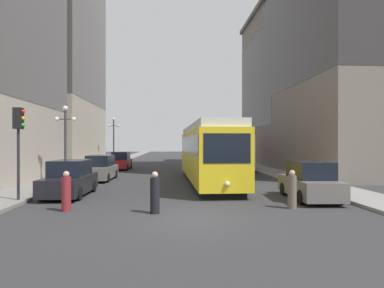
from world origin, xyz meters
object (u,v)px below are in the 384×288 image
(streetcar, at_px, (207,152))
(parked_car_left_near, at_px, (100,169))
(lamp_post_left_near, at_px, (65,131))
(lamp_post_left_far, at_px, (114,134))
(pedestrian_crossing_near, at_px, (292,191))
(pedestrian_crossing_far, at_px, (155,194))
(parked_car_left_far, at_px, (70,179))
(traffic_light_near_left, at_px, (19,129))
(pedestrian_on_sidewalk, at_px, (66,193))
(transit_bus, at_px, (226,150))
(parked_car_left_mid, at_px, (121,161))
(parked_car_right_far, at_px, (309,182))

(streetcar, bearing_deg, parked_car_left_near, 164.00)
(lamp_post_left_near, distance_m, lamp_post_left_far, 18.95)
(pedestrian_crossing_near, bearing_deg, pedestrian_crossing_far, -65.38)
(parked_car_left_far, height_order, lamp_post_left_far, lamp_post_left_far)
(parked_car_left_near, relative_size, lamp_post_left_near, 0.92)
(parked_car_left_far, distance_m, lamp_post_left_near, 6.30)
(traffic_light_near_left, bearing_deg, pedestrian_on_sidewalk, -36.47)
(transit_bus, distance_m, parked_car_left_far, 20.74)
(parked_car_left_mid, bearing_deg, parked_car_right_far, -57.85)
(parked_car_right_far, xyz_separation_m, pedestrian_on_sidewalk, (-10.69, -2.01, -0.11))
(parked_car_right_far, distance_m, lamp_post_left_near, 15.65)
(lamp_post_left_far, bearing_deg, pedestrian_on_sidewalk, -84.12)
(streetcar, bearing_deg, parked_car_right_far, -60.99)
(streetcar, bearing_deg, transit_bus, 73.35)
(parked_car_left_near, distance_m, lamp_post_left_near, 3.77)
(parked_car_left_mid, xyz_separation_m, pedestrian_crossing_far, (4.50, -21.95, -0.10))
(streetcar, bearing_deg, parked_car_left_mid, 120.97)
(parked_car_left_near, bearing_deg, streetcar, -13.57)
(streetcar, relative_size, lamp_post_left_near, 2.94)
(pedestrian_crossing_near, xyz_separation_m, lamp_post_left_near, (-11.97, 9.34, 2.76))
(pedestrian_crossing_far, height_order, pedestrian_on_sidewalk, pedestrian_crossing_far)
(pedestrian_on_sidewalk, bearing_deg, streetcar, 87.80)
(transit_bus, bearing_deg, traffic_light_near_left, -125.18)
(parked_car_left_far, relative_size, traffic_light_near_left, 1.09)
(transit_bus, distance_m, pedestrian_on_sidewalk, 23.68)
(transit_bus, distance_m, parked_car_left_mid, 11.09)
(parked_car_right_far, bearing_deg, parked_car_left_mid, -55.56)
(pedestrian_on_sidewalk, bearing_deg, transit_bus, 98.47)
(parked_car_right_far, bearing_deg, pedestrian_on_sidewalk, 13.86)
(parked_car_left_far, distance_m, pedestrian_crossing_near, 10.82)
(parked_car_left_near, bearing_deg, parked_car_right_far, -36.61)
(streetcar, relative_size, lamp_post_left_far, 2.59)
(parked_car_left_far, distance_m, lamp_post_left_far, 24.60)
(parked_car_left_mid, relative_size, parked_car_right_far, 1.01)
(transit_bus, height_order, parked_car_left_near, transit_bus)
(pedestrian_crossing_near, bearing_deg, parked_car_left_mid, -136.09)
(pedestrian_crossing_far, xyz_separation_m, traffic_light_near_left, (-6.19, 2.63, 2.58))
(transit_bus, xyz_separation_m, parked_car_left_near, (-11.04, -10.24, -1.10))
(pedestrian_crossing_far, bearing_deg, parked_car_left_far, -142.67)
(pedestrian_crossing_near, distance_m, lamp_post_left_near, 15.43)
(transit_bus, bearing_deg, parked_car_left_near, -139.11)
(transit_bus, bearing_deg, pedestrian_on_sidewalk, -117.06)
(parked_car_left_near, height_order, pedestrian_crossing_far, parked_car_left_near)
(transit_bus, xyz_separation_m, lamp_post_left_far, (-12.94, 6.82, 1.95))
(parked_car_right_far, xyz_separation_m, lamp_post_left_near, (-13.60, 7.27, 2.66))
(parked_car_left_mid, xyz_separation_m, lamp_post_left_far, (-1.90, 6.92, 3.05))
(pedestrian_crossing_far, bearing_deg, pedestrian_on_sidewalk, -107.86)
(pedestrian_crossing_near, xyz_separation_m, lamp_post_left_far, (-11.97, 28.29, 3.16))
(parked_car_right_far, bearing_deg, pedestrian_crossing_far, 23.42)
(pedestrian_crossing_far, distance_m, lamp_post_left_near, 12.13)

